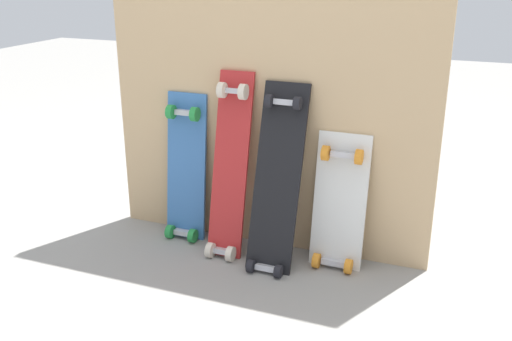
% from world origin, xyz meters
% --- Properties ---
extents(ground_plane, '(12.00, 12.00, 0.00)m').
position_xyz_m(ground_plane, '(0.00, 0.00, 0.00)').
color(ground_plane, gray).
extents(plywood_wall_panel, '(1.52, 0.04, 1.71)m').
position_xyz_m(plywood_wall_panel, '(0.00, 0.07, 0.86)').
color(plywood_wall_panel, tan).
rests_on(plywood_wall_panel, ground).
extents(skateboard_blue, '(0.20, 0.16, 0.77)m').
position_xyz_m(skateboard_blue, '(-0.39, -0.01, 0.32)').
color(skateboard_blue, '#386BAD').
rests_on(skateboard_blue, ground).
extents(skateboard_red, '(0.16, 0.27, 0.89)m').
position_xyz_m(skateboard_red, '(-0.13, -0.07, 0.38)').
color(skateboard_red, '#B22626').
rests_on(skateboard_red, ground).
extents(skateboard_black, '(0.21, 0.32, 0.87)m').
position_xyz_m(skateboard_black, '(0.11, -0.10, 0.36)').
color(skateboard_black, black).
rests_on(skateboard_black, ground).
extents(skateboard_white, '(0.23, 0.18, 0.66)m').
position_xyz_m(skateboard_white, '(0.37, -0.02, 0.27)').
color(skateboard_white, silver).
rests_on(skateboard_white, ground).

